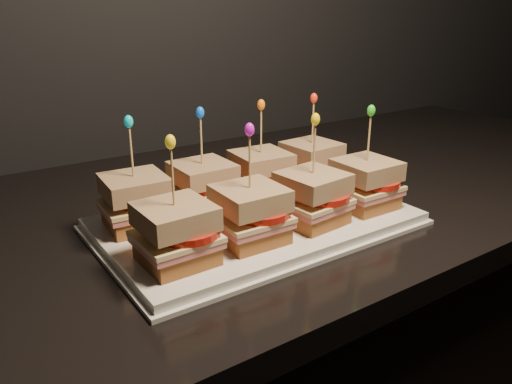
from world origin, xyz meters
TOP-DOWN VIEW (x-y plane):
  - granite_slab at (-0.51, 1.65)m, footprint 2.23×0.73m
  - platter at (-0.42, 1.53)m, footprint 0.44×0.27m
  - platter_rim at (-0.42, 1.53)m, footprint 0.45×0.28m
  - sandwich_0_bread_bot at (-0.58, 1.59)m, footprint 0.09×0.09m
  - sandwich_0_ham at (-0.58, 1.59)m, footprint 0.09×0.09m
  - sandwich_0_cheese at (-0.58, 1.59)m, footprint 0.10×0.09m
  - sandwich_0_tomato at (-0.57, 1.58)m, footprint 0.08×0.08m
  - sandwich_0_bread_top at (-0.58, 1.59)m, footprint 0.09×0.09m
  - sandwich_0_pick at (-0.58, 1.59)m, footprint 0.00×0.00m
  - sandwich_0_frill at (-0.58, 1.59)m, footprint 0.01×0.01m
  - sandwich_1_bread_bot at (-0.47, 1.59)m, footprint 0.08×0.08m
  - sandwich_1_ham at (-0.47, 1.59)m, footprint 0.09×0.09m
  - sandwich_1_cheese at (-0.47, 1.59)m, footprint 0.09×0.09m
  - sandwich_1_tomato at (-0.46, 1.58)m, footprint 0.08×0.08m
  - sandwich_1_bread_top at (-0.47, 1.59)m, footprint 0.08×0.08m
  - sandwich_1_pick at (-0.47, 1.59)m, footprint 0.00×0.00m
  - sandwich_1_frill at (-0.47, 1.59)m, footprint 0.01×0.01m
  - sandwich_2_bread_bot at (-0.37, 1.59)m, footprint 0.09×0.09m
  - sandwich_2_ham at (-0.37, 1.59)m, footprint 0.09×0.09m
  - sandwich_2_cheese at (-0.37, 1.59)m, footprint 0.10×0.09m
  - sandwich_2_tomato at (-0.36, 1.58)m, footprint 0.08×0.08m
  - sandwich_2_bread_top at (-0.37, 1.59)m, footprint 0.09×0.09m
  - sandwich_2_pick at (-0.37, 1.59)m, footprint 0.00×0.00m
  - sandwich_2_frill at (-0.37, 1.59)m, footprint 0.01×0.01m
  - sandwich_3_bread_bot at (-0.26, 1.59)m, footprint 0.08×0.08m
  - sandwich_3_ham at (-0.26, 1.59)m, footprint 0.09×0.09m
  - sandwich_3_cheese at (-0.26, 1.59)m, footprint 0.09×0.09m
  - sandwich_3_tomato at (-0.25, 1.58)m, footprint 0.08×0.08m
  - sandwich_3_bread_top at (-0.26, 1.59)m, footprint 0.09×0.09m
  - sandwich_3_pick at (-0.26, 1.59)m, footprint 0.00×0.00m
  - sandwich_3_frill at (-0.26, 1.59)m, footprint 0.01×0.01m
  - sandwich_4_bread_bot at (-0.58, 1.46)m, footprint 0.08×0.08m
  - sandwich_4_ham at (-0.58, 1.46)m, footprint 0.09×0.09m
  - sandwich_4_cheese at (-0.58, 1.46)m, footprint 0.09×0.09m
  - sandwich_4_tomato at (-0.57, 1.46)m, footprint 0.08×0.08m
  - sandwich_4_bread_top at (-0.58, 1.46)m, footprint 0.08×0.08m
  - sandwich_4_pick at (-0.58, 1.46)m, footprint 0.00×0.00m
  - sandwich_4_frill at (-0.58, 1.46)m, footprint 0.01×0.01m
  - sandwich_5_bread_bot at (-0.47, 1.46)m, footprint 0.08×0.08m
  - sandwich_5_ham at (-0.47, 1.46)m, footprint 0.09×0.09m
  - sandwich_5_cheese at (-0.47, 1.46)m, footprint 0.09×0.09m
  - sandwich_5_tomato at (-0.46, 1.46)m, footprint 0.08×0.08m
  - sandwich_5_bread_top at (-0.47, 1.46)m, footprint 0.08×0.08m
  - sandwich_5_pick at (-0.47, 1.46)m, footprint 0.00×0.00m
  - sandwich_5_frill at (-0.47, 1.46)m, footprint 0.01×0.01m
  - sandwich_6_bread_bot at (-0.37, 1.46)m, footprint 0.09×0.09m
  - sandwich_6_ham at (-0.37, 1.46)m, footprint 0.10×0.09m
  - sandwich_6_cheese at (-0.37, 1.46)m, footprint 0.10×0.09m
  - sandwich_6_tomato at (-0.36, 1.46)m, footprint 0.08×0.08m
  - sandwich_6_bread_top at (-0.37, 1.46)m, footprint 0.09×0.09m
  - sandwich_6_pick at (-0.37, 1.46)m, footprint 0.00×0.00m
  - sandwich_6_frill at (-0.37, 1.46)m, footprint 0.01×0.01m
  - sandwich_7_bread_bot at (-0.26, 1.46)m, footprint 0.08×0.08m
  - sandwich_7_ham at (-0.26, 1.46)m, footprint 0.09×0.09m
  - sandwich_7_cheese at (-0.26, 1.46)m, footprint 0.09×0.09m
  - sandwich_7_tomato at (-0.25, 1.46)m, footprint 0.08×0.08m
  - sandwich_7_bread_top at (-0.26, 1.46)m, footprint 0.08×0.08m
  - sandwich_7_pick at (-0.26, 1.46)m, footprint 0.00×0.00m
  - sandwich_7_frill at (-0.26, 1.46)m, footprint 0.01×0.01m

SIDE VIEW (x-z plane):
  - granite_slab at x=-0.51m, z-range 0.84..0.88m
  - platter_rim at x=-0.42m, z-range 0.88..0.89m
  - platter at x=-0.42m, z-range 0.88..0.90m
  - sandwich_0_bread_bot at x=-0.58m, z-range 0.90..0.92m
  - sandwich_1_bread_bot at x=-0.47m, z-range 0.90..0.92m
  - sandwich_2_bread_bot at x=-0.37m, z-range 0.90..0.92m
  - sandwich_3_bread_bot at x=-0.26m, z-range 0.90..0.92m
  - sandwich_4_bread_bot at x=-0.58m, z-range 0.90..0.92m
  - sandwich_5_bread_bot at x=-0.47m, z-range 0.90..0.92m
  - sandwich_6_bread_bot at x=-0.37m, z-range 0.90..0.92m
  - sandwich_7_bread_bot at x=-0.26m, z-range 0.90..0.92m
  - sandwich_0_ham at x=-0.58m, z-range 0.92..0.93m
  - sandwich_1_ham at x=-0.47m, z-range 0.92..0.93m
  - sandwich_2_ham at x=-0.37m, z-range 0.92..0.93m
  - sandwich_3_ham at x=-0.26m, z-range 0.92..0.93m
  - sandwich_4_ham at x=-0.58m, z-range 0.92..0.93m
  - sandwich_5_ham at x=-0.47m, z-range 0.92..0.93m
  - sandwich_6_ham at x=-0.37m, z-range 0.92..0.93m
  - sandwich_7_ham at x=-0.26m, z-range 0.92..0.93m
  - sandwich_0_cheese at x=-0.58m, z-range 0.93..0.93m
  - sandwich_1_cheese at x=-0.47m, z-range 0.93..0.93m
  - sandwich_2_cheese at x=-0.37m, z-range 0.93..0.93m
  - sandwich_3_cheese at x=-0.26m, z-range 0.93..0.93m
  - sandwich_4_cheese at x=-0.58m, z-range 0.93..0.93m
  - sandwich_5_cheese at x=-0.47m, z-range 0.93..0.93m
  - sandwich_6_cheese at x=-0.37m, z-range 0.93..0.93m
  - sandwich_7_cheese at x=-0.26m, z-range 0.93..0.93m
  - sandwich_0_tomato at x=-0.57m, z-range 0.93..0.94m
  - sandwich_1_tomato at x=-0.46m, z-range 0.93..0.94m
  - sandwich_2_tomato at x=-0.36m, z-range 0.93..0.94m
  - sandwich_3_tomato at x=-0.25m, z-range 0.93..0.94m
  - sandwich_4_tomato at x=-0.57m, z-range 0.93..0.94m
  - sandwich_5_tomato at x=-0.46m, z-range 0.93..0.94m
  - sandwich_6_tomato at x=-0.36m, z-range 0.93..0.94m
  - sandwich_7_tomato at x=-0.25m, z-range 0.93..0.94m
  - sandwich_0_bread_top at x=-0.58m, z-range 0.94..0.97m
  - sandwich_1_bread_top at x=-0.47m, z-range 0.94..0.97m
  - sandwich_2_bread_top at x=-0.37m, z-range 0.94..0.97m
  - sandwich_3_bread_top at x=-0.26m, z-range 0.94..0.97m
  - sandwich_4_bread_top at x=-0.58m, z-range 0.94..0.97m
  - sandwich_5_bread_top at x=-0.47m, z-range 0.94..0.97m
  - sandwich_6_bread_top at x=-0.37m, z-range 0.94..0.97m
  - sandwich_7_bread_top at x=-0.26m, z-range 0.94..0.97m
  - sandwich_0_pick at x=-0.58m, z-range 0.96..1.05m
  - sandwich_1_pick at x=-0.47m, z-range 0.96..1.05m
  - sandwich_2_pick at x=-0.37m, z-range 0.96..1.05m
  - sandwich_3_pick at x=-0.26m, z-range 0.96..1.05m
  - sandwich_4_pick at x=-0.58m, z-range 0.96..1.05m
  - sandwich_5_pick at x=-0.47m, z-range 0.96..1.05m
  - sandwich_6_pick at x=-0.37m, z-range 0.96..1.05m
  - sandwich_7_pick at x=-0.26m, z-range 0.96..1.05m
  - sandwich_0_frill at x=-0.58m, z-range 1.04..1.05m
  - sandwich_1_frill at x=-0.47m, z-range 1.04..1.05m
  - sandwich_2_frill at x=-0.37m, z-range 1.04..1.05m
  - sandwich_3_frill at x=-0.26m, z-range 1.04..1.05m
  - sandwich_4_frill at x=-0.58m, z-range 1.04..1.05m
  - sandwich_5_frill at x=-0.47m, z-range 1.04..1.05m
  - sandwich_6_frill at x=-0.37m, z-range 1.04..1.05m
  - sandwich_7_frill at x=-0.26m, z-range 1.04..1.05m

